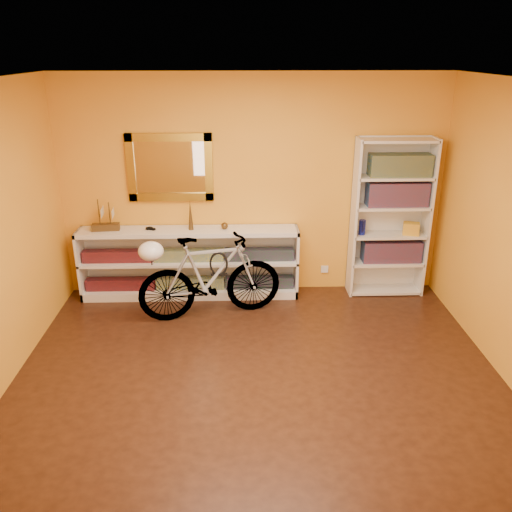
{
  "coord_description": "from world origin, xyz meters",
  "views": [
    {
      "loc": [
        -0.15,
        -4.04,
        2.84
      ],
      "look_at": [
        0.0,
        0.7,
        0.95
      ],
      "focal_mm": 36.94,
      "sensor_mm": 36.0,
      "label": 1
    }
  ],
  "objects_px": {
    "bicycle": "(211,277)",
    "helmet": "(151,251)",
    "console_unit": "(190,263)",
    "bookcase": "(390,219)"
  },
  "relations": [
    {
      "from": "bicycle",
      "to": "helmet",
      "type": "xyz_separation_m",
      "value": [
        -0.61,
        -0.14,
        0.36
      ]
    },
    {
      "from": "helmet",
      "to": "console_unit",
      "type": "bearing_deg",
      "value": 64.2
    },
    {
      "from": "bookcase",
      "to": "bicycle",
      "type": "relative_size",
      "value": 1.16
    },
    {
      "from": "console_unit",
      "to": "bicycle",
      "type": "distance_m",
      "value": 0.61
    },
    {
      "from": "console_unit",
      "to": "bicycle",
      "type": "relative_size",
      "value": 1.59
    },
    {
      "from": "console_unit",
      "to": "helmet",
      "type": "bearing_deg",
      "value": -115.8
    },
    {
      "from": "helmet",
      "to": "bicycle",
      "type": "bearing_deg",
      "value": 13.28
    },
    {
      "from": "bookcase",
      "to": "helmet",
      "type": "distance_m",
      "value": 2.81
    },
    {
      "from": "bookcase",
      "to": "bicycle",
      "type": "distance_m",
      "value": 2.23
    },
    {
      "from": "bicycle",
      "to": "helmet",
      "type": "relative_size",
      "value": 6.03
    }
  ]
}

